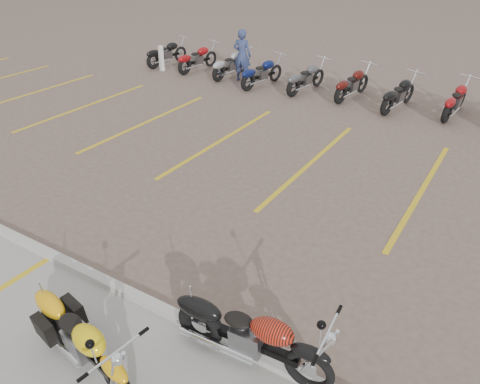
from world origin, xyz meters
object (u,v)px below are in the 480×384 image
Objects in this scene: flame_cruiser at (249,337)px; person_a at (242,55)px; yellow_cruiser at (84,340)px; bollard at (161,58)px.

person_a is (-7.14, 11.36, 0.50)m from flame_cruiser.
yellow_cruiser is 2.22× the size of bollard.
yellow_cruiser is at bearing -53.47° from bollard.
person_a is 1.93× the size of bollard.
bollard is (-10.71, 10.86, 0.03)m from flame_cruiser.
yellow_cruiser is at bearing -150.12° from flame_cruiser.
bollard is (-3.57, -0.50, -0.46)m from person_a.
person_a is at bearing 118.82° from flame_cruiser.
bollard is at bearing 138.28° from yellow_cruiser.
bollard is at bearing 131.26° from flame_cruiser.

